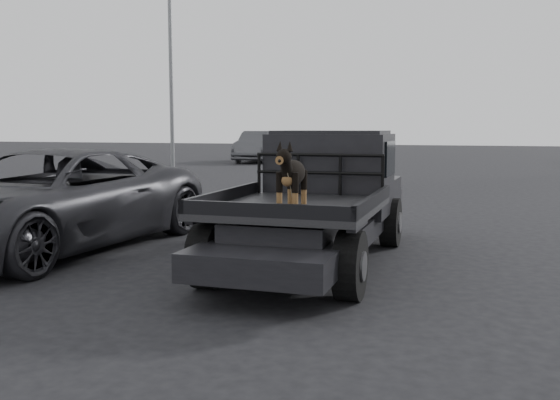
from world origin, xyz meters
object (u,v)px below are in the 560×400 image
(flatbed_ute, at_px, (315,229))
(dog, at_px, (292,178))
(distant_car_a, at_px, (259,146))
(parked_suv, at_px, (48,200))

(flatbed_ute, distance_m, dog, 1.80)
(flatbed_ute, relative_size, distant_car_a, 1.08)
(dog, distance_m, distant_car_a, 26.59)
(dog, relative_size, parked_suv, 0.13)
(parked_suv, bearing_deg, distant_car_a, 106.72)
(flatbed_ute, relative_size, dog, 7.30)
(flatbed_ute, distance_m, distant_car_a, 25.05)
(parked_suv, distance_m, distant_car_a, 24.21)
(dog, bearing_deg, flatbed_ute, 95.17)
(parked_suv, bearing_deg, flatbed_ute, 9.56)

